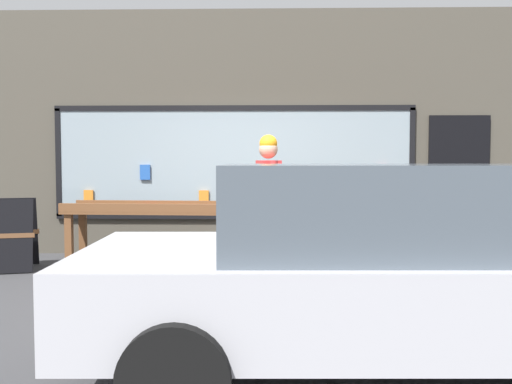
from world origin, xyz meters
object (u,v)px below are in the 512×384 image
object	(u,v)px
display_table_left	(152,216)
person_browsing	(268,194)
parked_car	(403,264)
small_dog	(301,258)
sandwich_board_sign	(17,234)
display_table_right	(351,216)

from	to	relation	value
display_table_left	person_browsing	size ratio (longest dim) A/B	1.32
display_table_left	parked_car	world-z (taller)	parked_car
small_dog	sandwich_board_sign	distance (m)	3.75
display_table_left	display_table_right	distance (m)	2.60
small_dog	sandwich_board_sign	world-z (taller)	sandwich_board_sign
display_table_right	parked_car	xyz separation A→B (m)	(-0.16, -3.62, 0.04)
display_table_right	display_table_left	bearing A→B (deg)	-179.88
display_table_left	display_table_right	size ratio (longest dim) A/B	1.00
person_browsing	sandwich_board_sign	world-z (taller)	person_browsing
display_table_left	small_dog	distance (m)	2.09
display_table_left	display_table_right	world-z (taller)	display_table_right
person_browsing	parked_car	distance (m)	3.22
display_table_left	small_dog	world-z (taller)	display_table_left
person_browsing	small_dog	world-z (taller)	person_browsing
person_browsing	sandwich_board_sign	distance (m)	3.38
display_table_left	person_browsing	distance (m)	1.65
sandwich_board_sign	parked_car	distance (m)	5.50
person_browsing	parked_car	bearing A→B (deg)	-176.09
display_table_left	parked_car	bearing A→B (deg)	-56.02
small_dog	sandwich_board_sign	size ratio (longest dim) A/B	0.50
person_browsing	parked_car	world-z (taller)	person_browsing
display_table_left	small_dog	size ratio (longest dim) A/B	4.94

